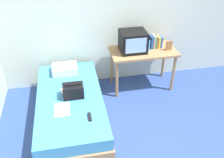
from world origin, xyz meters
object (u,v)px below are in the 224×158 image
pillow (65,69)px  picture_frame (169,46)px  remote_silver (62,91)px  magazine (62,109)px  bed (71,108)px  water_bottle (148,46)px  book_row (155,42)px  remote_dark (90,117)px  desk (143,55)px  tv (133,41)px  handbag (73,91)px

pillow → picture_frame: bearing=-2.0°
remote_silver → magazine: bearing=-91.9°
bed → water_bottle: water_bottle is taller
magazine → book_row: bearing=32.2°
pillow → magazine: size_ratio=1.44×
remote_dark → desk: bearing=48.1°
desk → remote_dark: (-1.10, -1.23, -0.17)m
water_bottle → picture_frame: (0.37, -0.03, -0.01)m
water_bottle → picture_frame: 0.38m
picture_frame → bed: bearing=-160.8°
desk → remote_silver: 1.57m
water_bottle → pillow: water_bottle is taller
remote_dark → magazine: bearing=147.1°
desk → tv: (-0.19, 0.01, 0.28)m
pillow → handbag: bearing=-81.8°
picture_frame → magazine: picture_frame is taller
picture_frame → magazine: (-1.90, -0.91, -0.36)m
picture_frame → handbag: (-1.71, -0.64, -0.26)m
bed → remote_dark: (0.24, -0.52, 0.26)m
bed → water_bottle: 1.67m
picture_frame → remote_silver: picture_frame is taller
bed → tv: size_ratio=4.55×
bed → desk: (1.35, 0.70, 0.43)m
water_bottle → book_row: (0.18, 0.13, 0.01)m
tv → magazine: (-1.27, -1.01, -0.45)m
tv → handbag: (-1.09, -0.73, -0.36)m
tv → handbag: 1.36m
bed → pillow: size_ratio=4.79×
bed → picture_frame: 1.98m
picture_frame → handbag: picture_frame is taller
book_row → magazine: bearing=-147.8°
handbag → magazine: 0.34m
desk → picture_frame: (0.43, -0.08, 0.19)m
tv → remote_silver: size_ratio=3.06×
tv → water_bottle: bearing=-15.0°
book_row → pillow: 1.66m
handbag → remote_silver: handbag is taller
desk → tv: size_ratio=2.64×
tv → bed: bearing=-148.3°
bed → pillow: bearing=93.0°
magazine → bed: bearing=68.4°
bed → desk: bearing=27.6°
handbag → remote_silver: (-0.17, 0.14, -0.09)m
desk → magazine: 1.78m
book_row → handbag: size_ratio=0.78×
desk → remote_silver: (-1.45, -0.58, -0.17)m
tv → water_bottle: (0.25, -0.07, -0.08)m
desk → remote_dark: size_ratio=7.44×
bed → remote_dark: 0.63m
pillow → remote_dark: (0.28, -1.21, -0.06)m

